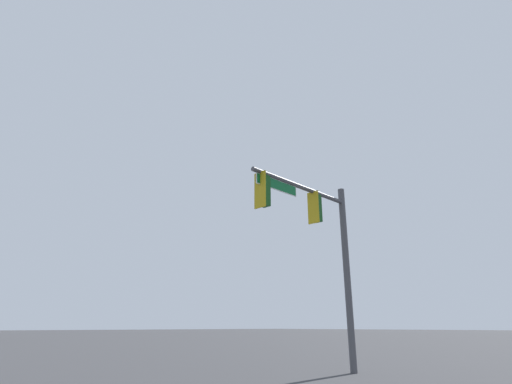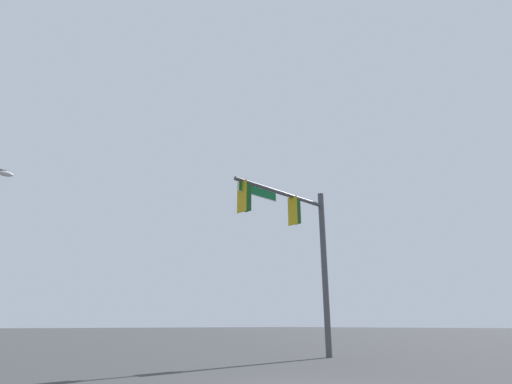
% 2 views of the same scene
% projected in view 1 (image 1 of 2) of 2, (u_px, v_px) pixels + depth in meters
% --- Properties ---
extents(signal_pole_near, '(5.66, 0.66, 7.44)m').
position_uv_depth(signal_pole_near, '(323.00, 238.00, 15.77)').
color(signal_pole_near, '#47474C').
rests_on(signal_pole_near, ground_plane).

